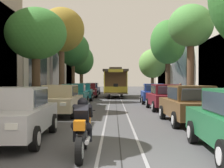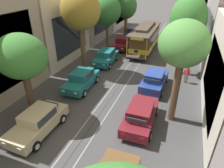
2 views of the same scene
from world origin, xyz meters
name	(u,v)px [view 2 (image 2 of 2)]	position (x,y,z in m)	size (l,w,h in m)	color
ground_plane	(124,79)	(0.00, 18.26, 0.00)	(160.00, 160.00, 0.00)	#424244
trolley_track_rails	(131,69)	(0.00, 20.83, 0.00)	(1.14, 53.66, 0.01)	gray
building_facade_left	(53,23)	(-9.49, 21.21, 4.10)	(5.66, 45.36, 9.21)	tan
parked_car_beige_second_left	(38,122)	(-2.92, 9.35, 0.80)	(2.06, 4.39, 1.58)	#C1B28E
parked_car_teal_mid_left	(82,80)	(-3.08, 15.47, 0.80)	(2.08, 4.40, 1.58)	#196B70
parked_car_teal_fourth_left	(106,57)	(-3.12, 21.37, 0.80)	(2.12, 4.41, 1.58)	#196B70
parked_car_maroon_fifth_left	(122,43)	(-3.00, 27.07, 0.80)	(2.14, 4.42, 1.58)	maroon
parked_car_navy_sixth_left	(133,33)	(-3.09, 32.90, 0.80)	(2.09, 4.40, 1.58)	#19234C
parked_car_maroon_mid_right	(140,115)	(2.99, 12.33, 0.80)	(2.05, 4.38, 1.58)	maroon
parked_car_blue_fourth_right	(154,80)	(2.99, 17.71, 0.80)	(2.13, 4.42, 1.58)	#233D93
street_tree_kerb_left_second	(21,57)	(-4.56, 10.78, 4.39)	(3.46, 3.05, 5.93)	#4C3826
street_tree_kerb_left_mid	(80,11)	(-4.58, 18.86, 6.05)	(3.84, 3.26, 8.01)	brown
street_tree_kerb_left_fourth	(107,11)	(-4.50, 25.25, 5.15)	(3.43, 3.53, 6.97)	brown
street_tree_kerb_left_far	(126,6)	(-4.58, 33.67, 4.59)	(3.33, 3.37, 6.57)	brown
street_tree_kerb_right_second	(183,46)	(4.91, 13.70, 5.34)	(2.94, 3.09, 6.86)	brown
street_tree_kerb_right_mid	(188,19)	(4.89, 21.66, 5.40)	(3.28, 3.59, 7.52)	#4C3826
street_tree_kerb_right_fourth	(187,17)	(4.73, 31.19, 4.02)	(3.47, 3.44, 5.88)	brown
cable_car_trolley	(145,38)	(0.00, 27.50, 1.66)	(2.57, 9.14, 3.28)	brown
pedestrian_on_right_pavement	(187,74)	(5.62, 19.70, 0.91)	(0.55, 0.42, 1.62)	slate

